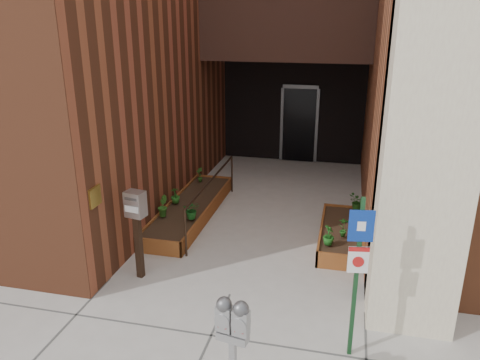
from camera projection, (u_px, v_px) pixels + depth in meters
The scene contains 14 objects.
ground at pixel (230, 294), 7.12m from camera, with size 80.00×80.00×0.00m, color #9E9991.
planter_left at pixel (191, 210), 9.89m from camera, with size 0.90×3.60×0.30m.
planter_right at pixel (342, 235), 8.75m from camera, with size 0.80×2.20×0.30m.
handrail at pixel (212, 185), 9.54m from camera, with size 0.04×3.34×0.90m.
parking_meter at pixel (233, 330), 4.50m from camera, with size 0.34×0.18×1.50m.
sign_post at pixel (358, 263), 5.44m from camera, with size 0.29×0.09×2.11m.
payment_dropbox at pixel (136, 216), 7.27m from camera, with size 0.33×0.27×1.48m.
shrub_left_a at pixel (192, 210), 9.01m from camera, with size 0.33×0.33×0.36m, color #175019.
shrub_left_b at pixel (162, 206), 9.12m from camera, with size 0.23×0.23×0.41m, color #2B621C.
shrub_left_c at pixel (175, 195), 9.78m from camera, with size 0.19×0.19×0.33m, color #23611B.
shrub_left_d at pixel (200, 175), 11.02m from camera, with size 0.19×0.19×0.35m, color #225016.
shrub_right_a at pixel (329, 235), 7.98m from camera, with size 0.19×0.19×0.34m, color #1B5B1A.
shrub_right_b at pixel (344, 227), 8.27m from camera, with size 0.19×0.19×0.37m, color #1E5B1A.
shrub_right_c at pixel (357, 202), 9.42m from camera, with size 0.30×0.30×0.33m, color #1E5016.
Camera 1 is at (1.56, -5.94, 4.01)m, focal length 35.00 mm.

